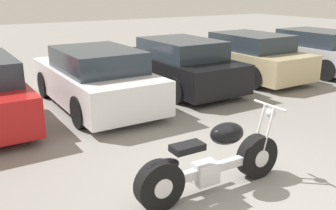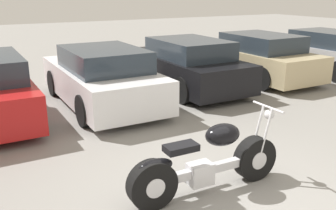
{
  "view_description": "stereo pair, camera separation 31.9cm",
  "coord_description": "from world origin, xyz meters",
  "px_view_note": "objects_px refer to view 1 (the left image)",
  "views": [
    {
      "loc": [
        -3.27,
        -3.21,
        2.7
      ],
      "look_at": [
        -0.08,
        1.89,
        0.85
      ],
      "focal_mm": 40.0,
      "sensor_mm": 36.0,
      "label": 1
    },
    {
      "loc": [
        -3.0,
        -3.37,
        2.7
      ],
      "look_at": [
        -0.08,
        1.89,
        0.85
      ],
      "focal_mm": 40.0,
      "sensor_mm": 36.0,
      "label": 2
    }
  ],
  "objects_px": {
    "parked_car_white": "(95,78)",
    "motorcycle": "(211,162)",
    "parked_car_silver": "(311,51)",
    "parked_car_black": "(177,65)",
    "parked_car_champagne": "(246,56)"
  },
  "relations": [
    {
      "from": "parked_car_white",
      "to": "parked_car_black",
      "type": "xyz_separation_m",
      "value": [
        2.62,
        0.4,
        0.0
      ]
    },
    {
      "from": "parked_car_champagne",
      "to": "parked_car_silver",
      "type": "height_order",
      "value": "same"
    },
    {
      "from": "parked_car_white",
      "to": "parked_car_champagne",
      "type": "height_order",
      "value": "same"
    },
    {
      "from": "parked_car_silver",
      "to": "parked_car_champagne",
      "type": "bearing_deg",
      "value": 170.36
    },
    {
      "from": "parked_car_black",
      "to": "motorcycle",
      "type": "bearing_deg",
      "value": -118.74
    },
    {
      "from": "parked_car_white",
      "to": "motorcycle",
      "type": "bearing_deg",
      "value": -92.17
    },
    {
      "from": "parked_car_silver",
      "to": "motorcycle",
      "type": "bearing_deg",
      "value": -149.94
    },
    {
      "from": "parked_car_white",
      "to": "parked_car_silver",
      "type": "bearing_deg",
      "value": -0.39
    },
    {
      "from": "parked_car_champagne",
      "to": "parked_car_black",
      "type": "bearing_deg",
      "value": 179.89
    },
    {
      "from": "motorcycle",
      "to": "parked_car_black",
      "type": "bearing_deg",
      "value": 61.26
    },
    {
      "from": "parked_car_champagne",
      "to": "motorcycle",
      "type": "bearing_deg",
      "value": -136.75
    },
    {
      "from": "parked_car_black",
      "to": "parked_car_champagne",
      "type": "height_order",
      "value": "same"
    },
    {
      "from": "parked_car_black",
      "to": "parked_car_champagne",
      "type": "bearing_deg",
      "value": -0.11
    },
    {
      "from": "motorcycle",
      "to": "parked_car_white",
      "type": "height_order",
      "value": "parked_car_white"
    },
    {
      "from": "motorcycle",
      "to": "parked_car_silver",
      "type": "height_order",
      "value": "parked_car_silver"
    }
  ]
}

